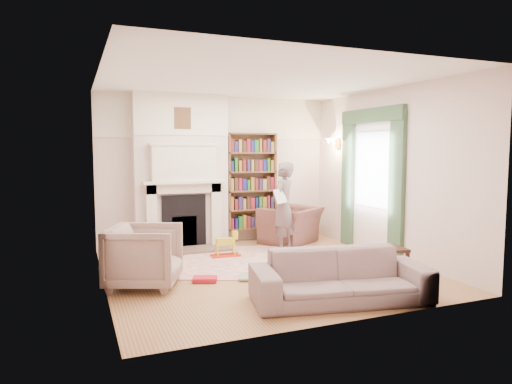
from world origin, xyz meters
name	(u,v)px	position (x,y,z in m)	size (l,w,h in m)	color
floor	(262,270)	(0.00, 0.00, 0.00)	(4.50, 4.50, 0.00)	olive
ceiling	(262,80)	(0.00, 0.00, 2.80)	(4.50, 4.50, 0.00)	white
wall_back	(217,170)	(0.00, 2.25, 1.40)	(4.50, 4.50, 0.00)	silver
wall_front	(348,189)	(0.00, -2.25, 1.40)	(4.50, 4.50, 0.00)	silver
wall_left	(101,180)	(-2.25, 0.00, 1.40)	(4.50, 4.50, 0.00)	silver
wall_right	(388,174)	(2.25, 0.00, 1.40)	(4.50, 4.50, 0.00)	silver
fireplace	(181,172)	(-0.75, 2.05, 1.39)	(1.70, 0.58, 2.80)	silver
bookcase	(251,181)	(0.65, 2.12, 1.18)	(1.00, 0.24, 1.85)	brown
window	(372,170)	(2.23, 0.40, 1.45)	(0.02, 0.90, 1.30)	silver
curtain_left	(397,187)	(2.20, -0.30, 1.20)	(0.07, 0.32, 2.40)	#2F4930
curtain_right	(348,181)	(2.20, 1.10, 1.20)	(0.07, 0.32, 2.40)	#2F4930
pelmet	(371,115)	(2.19, 0.40, 2.38)	(0.09, 1.70, 0.24)	#2F4930
wall_sconce	(329,144)	(2.03, 1.50, 1.90)	(0.20, 0.24, 0.24)	gold
rug	(269,261)	(0.30, 0.43, 0.01)	(2.89, 2.22, 0.01)	beige
armchair_reading	(291,225)	(1.28, 1.63, 0.34)	(1.06, 0.92, 0.69)	#432B24
armchair_left	(145,256)	(-1.76, -0.21, 0.41)	(0.87, 0.90, 0.82)	#9F9583
sofa	(340,277)	(0.30, -1.67, 0.30)	(2.08, 0.81, 0.61)	gray
man_reading	(283,207)	(0.83, 1.03, 0.79)	(0.58, 0.38, 1.59)	#5F4E4C
newspaper	(280,196)	(0.68, 0.83, 1.00)	(0.36, 0.02, 0.25)	silver
coffee_table	(379,264)	(1.30, -1.08, 0.23)	(0.70, 0.45, 0.45)	#361F13
paraffin_heater	(153,241)	(-1.39, 1.39, 0.28)	(0.24, 0.24, 0.55)	#939599
rocking_horse	(225,244)	(-0.26, 0.96, 0.22)	(0.49, 0.20, 0.43)	gold
board_game	(251,277)	(-0.32, -0.38, 0.03)	(0.35, 0.35, 0.03)	gold
game_box_lid	(205,279)	(-0.97, -0.28, 0.04)	(0.33, 0.22, 0.05)	#B51423
comic_annuals	(285,273)	(0.20, -0.36, 0.02)	(0.70, 0.47, 0.02)	red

